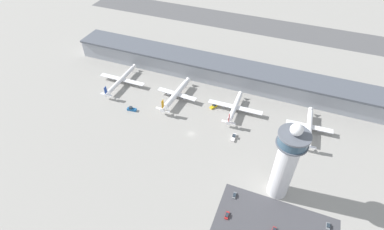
# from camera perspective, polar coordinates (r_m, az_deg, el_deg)

# --- Properties ---
(ground_plane) EXTENTS (1000.00, 1000.00, 0.00)m
(ground_plane) POSITION_cam_1_polar(r_m,az_deg,el_deg) (209.84, -0.17, -3.58)
(ground_plane) COLOR gray
(terminal_building) EXTENTS (265.40, 25.00, 16.63)m
(terminal_building) POSITION_cam_1_polar(r_m,az_deg,el_deg) (255.88, 5.68, 8.30)
(terminal_building) COLOR #9399A3
(terminal_building) RESTS_ON ground
(runway_strip) EXTENTS (398.10, 44.00, 0.01)m
(runway_strip) POSITION_cam_1_polar(r_m,az_deg,el_deg) (357.84, 11.27, 16.61)
(runway_strip) COLOR #515154
(runway_strip) RESTS_ON ground
(control_tower) EXTENTS (16.08, 16.08, 54.10)m
(control_tower) POSITION_cam_1_polar(r_m,az_deg,el_deg) (166.11, 17.46, -8.51)
(control_tower) COLOR silver
(control_tower) RESTS_ON ground
(airplane_gate_alpha) EXTENTS (40.85, 45.68, 11.45)m
(airplane_gate_alpha) POSITION_cam_1_polar(r_m,az_deg,el_deg) (258.90, -13.32, 6.58)
(airplane_gate_alpha) COLOR white
(airplane_gate_alpha) RESTS_ON ground
(airplane_gate_bravo) EXTENTS (33.19, 44.16, 13.59)m
(airplane_gate_bravo) POSITION_cam_1_polar(r_m,az_deg,el_deg) (235.86, -3.03, 3.99)
(airplane_gate_bravo) COLOR white
(airplane_gate_bravo) RESTS_ON ground
(airplane_gate_charlie) EXTENTS (41.46, 37.18, 11.85)m
(airplane_gate_charlie) POSITION_cam_1_polar(r_m,az_deg,el_deg) (226.32, 8.16, 1.47)
(airplane_gate_charlie) COLOR white
(airplane_gate_charlie) RESTS_ON ground
(airplane_gate_delta) EXTENTS (31.94, 40.62, 12.12)m
(airplane_gate_delta) POSITION_cam_1_polar(r_m,az_deg,el_deg) (224.09, 21.46, -2.11)
(airplane_gate_delta) COLOR white
(airplane_gate_delta) RESTS_ON ground
(service_truck_catering) EXTENTS (7.35, 3.32, 3.19)m
(service_truck_catering) POSITION_cam_1_polar(r_m,az_deg,el_deg) (231.70, -11.43, 1.10)
(service_truck_catering) COLOR black
(service_truck_catering) RESTS_ON ground
(service_truck_fuel) EXTENTS (5.23, 6.51, 2.46)m
(service_truck_fuel) POSITION_cam_1_polar(r_m,az_deg,el_deg) (230.50, 4.14, 1.64)
(service_truck_fuel) COLOR black
(service_truck_fuel) RESTS_ON ground
(service_truck_baggage) EXTENTS (2.67, 7.54, 2.49)m
(service_truck_baggage) POSITION_cam_1_polar(r_m,az_deg,el_deg) (208.18, 7.94, -4.24)
(service_truck_baggage) COLOR black
(service_truck_baggage) RESTS_ON ground
(car_green_van) EXTENTS (1.85, 4.36, 1.45)m
(car_green_van) POSITION_cam_1_polar(r_m,az_deg,el_deg) (183.60, 24.50, -18.70)
(car_green_van) COLOR black
(car_green_van) RESTS_ON ground
(car_black_suv) EXTENTS (1.96, 4.46, 1.42)m
(car_black_suv) POSITION_cam_1_polar(r_m,az_deg,el_deg) (179.88, 8.08, -14.91)
(car_black_suv) COLOR black
(car_black_suv) RESTS_ON ground
(car_yellow_taxi) EXTENTS (2.01, 4.71, 1.54)m
(car_yellow_taxi) POSITION_cam_1_polar(r_m,az_deg,el_deg) (172.79, 6.68, -18.45)
(car_yellow_taxi) COLOR black
(car_yellow_taxi) RESTS_ON ground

